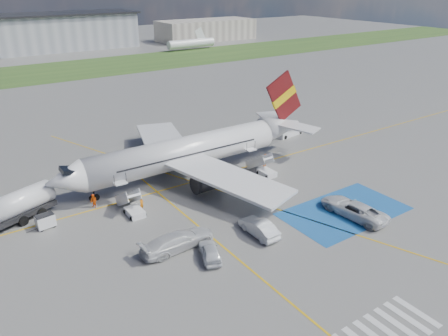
{
  "coord_description": "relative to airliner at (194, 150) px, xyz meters",
  "views": [
    {
      "loc": [
        -24.86,
        -31.48,
        23.71
      ],
      "look_at": [
        1.23,
        6.78,
        3.5
      ],
      "focal_mm": 35.0,
      "sensor_mm": 36.0,
      "label": 1
    }
  ],
  "objects": [
    {
      "name": "van_white_a",
      "position": [
        8.52,
        -19.19,
        -2.29
      ],
      "size": [
        3.13,
        6.06,
        2.21
      ],
      "primitive_type": "imported",
      "rotation": [
        0.0,
        0.0,
        3.21
      ],
      "color": "silver",
      "rests_on": "ground"
    },
    {
      "name": "van_white_b",
      "position": [
        -10.19,
        -13.96,
        -2.28
      ],
      "size": [
        5.8,
        2.64,
        2.22
      ],
      "primitive_type": "imported",
      "rotation": [
        0.0,
        0.0,
        1.63
      ],
      "color": "silver",
      "rests_on": "ground"
    },
    {
      "name": "staging_box",
      "position": [
        8.49,
        -18.0,
        -3.39
      ],
      "size": [
        14.0,
        8.0,
        0.01
      ],
      "primitive_type": "cube",
      "color": "#185195",
      "rests_on": "ground"
    },
    {
      "name": "belt_loader",
      "position": [
        20.72,
        4.53,
        -2.97
      ],
      "size": [
        5.81,
        2.79,
        1.69
      ],
      "rotation": [
        0.0,
        0.0,
        0.15
      ],
      "color": "silver",
      "rests_on": "ground"
    },
    {
      "name": "terminal_east",
      "position": [
        73.49,
        114.0,
        0.61
      ],
      "size": [
        40.0,
        16.0,
        8.0
      ],
      "primitive_type": "cube",
      "color": "gray",
      "rests_on": "ground"
    },
    {
      "name": "car_silver_a",
      "position": [
        -8.53,
        -17.03,
        -2.7
      ],
      "size": [
        2.98,
        4.4,
        1.39
      ],
      "primitive_type": "imported",
      "rotation": [
        0.0,
        0.0,
        2.78
      ],
      "color": "silver",
      "rests_on": "ground"
    },
    {
      "name": "airstairs_fwd",
      "position": [
        -11.01,
        -5.3,
        -2.77
      ],
      "size": [
        1.9,
        5.2,
        3.6
      ],
      "color": "silver",
      "rests_on": "ground"
    },
    {
      "name": "taxiway_line_cross",
      "position": [
        -6.51,
        -24.0,
        -3.39
      ],
      "size": [
        0.2,
        60.0,
        0.01
      ],
      "primitive_type": "cube",
      "color": "gold",
      "rests_on": "ground"
    },
    {
      "name": "taxiway_line_diag",
      "position": [
        -1.51,
        -2.0,
        -3.39
      ],
      "size": [
        20.71,
        56.45,
        0.01
      ],
      "primitive_type": "cube",
      "rotation": [
        0.0,
        0.0,
        0.35
      ],
      "color": "gold",
      "rests_on": "ground"
    },
    {
      "name": "crew_nose",
      "position": [
        -14.1,
        -1.59,
        -2.57
      ],
      "size": [
        0.88,
        0.98,
        1.65
      ],
      "primitive_type": "imported",
      "rotation": [
        0.0,
        0.0,
        -1.19
      ],
      "color": "#FF5F0D",
      "rests_on": "ground"
    },
    {
      "name": "crew_fwd",
      "position": [
        -9.9,
        -5.14,
        -2.62
      ],
      "size": [
        0.67,
        0.61,
        1.54
      ],
      "primitive_type": "imported",
      "rotation": [
        0.0,
        0.0,
        0.56
      ],
      "color": "orange",
      "rests_on": "ground"
    },
    {
      "name": "airliner",
      "position": [
        0.0,
        0.0,
        0.0
      ],
      "size": [
        36.81,
        32.95,
        11.92
      ],
      "color": "silver",
      "rests_on": "ground"
    },
    {
      "name": "ground",
      "position": [
        -1.51,
        -14.0,
        -3.39
      ],
      "size": [
        400.0,
        400.0,
        0.0
      ],
      "primitive_type": "plane",
      "color": "#60605E",
      "rests_on": "ground"
    },
    {
      "name": "crosswalk",
      "position": [
        -3.31,
        -32.0,
        -3.39
      ],
      "size": [
        9.0,
        4.0,
        0.01
      ],
      "color": "silver",
      "rests_on": "ground"
    },
    {
      "name": "gpu_cart",
      "position": [
        -19.63,
        -2.98,
        -2.71
      ],
      "size": [
        1.95,
        1.39,
        1.52
      ],
      "rotation": [
        0.0,
        0.0,
        0.12
      ],
      "color": "silver",
      "rests_on": "ground"
    },
    {
      "name": "taxiway_line_main",
      "position": [
        -1.51,
        -2.0,
        -3.39
      ],
      "size": [
        120.0,
        0.2,
        0.01
      ],
      "primitive_type": "cube",
      "color": "gold",
      "rests_on": "ground"
    },
    {
      "name": "car_silver_b",
      "position": [
        -2.31,
        -16.41,
        -2.58
      ],
      "size": [
        1.76,
        4.93,
        1.62
      ],
      "primitive_type": "imported",
      "rotation": [
        0.0,
        0.0,
        3.13
      ],
      "color": "#BABEC2",
      "rests_on": "ground"
    },
    {
      "name": "fuel_tanker",
      "position": [
        -22.53,
        -0.32,
        -1.98
      ],
      "size": [
        10.08,
        5.92,
        3.35
      ],
      "rotation": [
        0.0,
        0.0,
        0.36
      ],
      "color": "black",
      "rests_on": "ground"
    },
    {
      "name": "airstairs_aft",
      "position": [
        7.49,
        -5.3,
        -2.77
      ],
      "size": [
        1.9,
        5.2,
        3.6
      ],
      "color": "silver",
      "rests_on": "ground"
    },
    {
      "name": "crew_aft",
      "position": [
        8.97,
        -3.6,
        -2.4
      ],
      "size": [
        0.68,
        1.23,
        1.98
      ],
      "primitive_type": "imported",
      "rotation": [
        0.0,
        0.0,
        1.74
      ],
      "color": "orange",
      "rests_on": "ground"
    },
    {
      "name": "grass_strip",
      "position": [
        -1.51,
        81.0,
        -3.39
      ],
      "size": [
        400.0,
        30.0,
        0.01
      ],
      "primitive_type": "cube",
      "color": "#2D4C1E",
      "rests_on": "ground"
    },
    {
      "name": "terminal_centre",
      "position": [
        18.49,
        121.0,
        2.61
      ],
      "size": [
        48.0,
        18.0,
        12.0
      ],
      "primitive_type": "cube",
      "color": "gray",
      "rests_on": "ground"
    }
  ]
}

